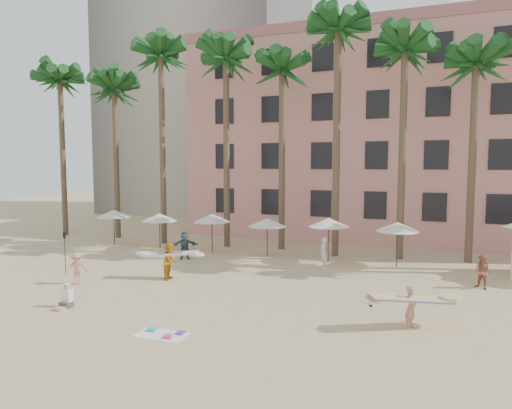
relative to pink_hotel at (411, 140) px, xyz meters
name	(u,v)px	position (x,y,z in m)	size (l,w,h in m)	color
ground	(182,321)	(-7.00, -26.00, -8.00)	(120.00, 120.00, 0.00)	#D1B789
pink_hotel	(411,140)	(0.00, 0.00, 0.00)	(35.00, 14.00, 16.00)	#D98784
grey_tower	(208,11)	(-25.00, 12.00, 17.00)	(22.00, 18.00, 50.00)	#A89E8E
palm_row	(302,58)	(-6.49, -11.00, 4.97)	(44.40, 5.40, 16.30)	brown
umbrella_row	(239,220)	(-10.00, -13.50, -5.67)	(22.50, 2.70, 2.73)	#332B23
beach_towel	(163,334)	(-6.87, -27.50, -7.97)	(1.82, 1.04, 0.14)	white
carrier_yellow	(411,304)	(1.21, -23.71, -7.08)	(3.07, 2.13, 1.59)	tan
carrier_white	(170,260)	(-10.82, -20.60, -7.00)	(2.97, 1.47, 1.90)	orange
beachgoers	(233,257)	(-8.40, -18.00, -7.15)	(19.88, 8.68, 1.82)	tan
paddle	(65,247)	(-17.13, -21.34, -6.59)	(0.18, 0.04, 2.23)	black
seated_man	(66,299)	(-12.34, -26.34, -7.65)	(0.45, 0.78, 1.02)	#3F3F4C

